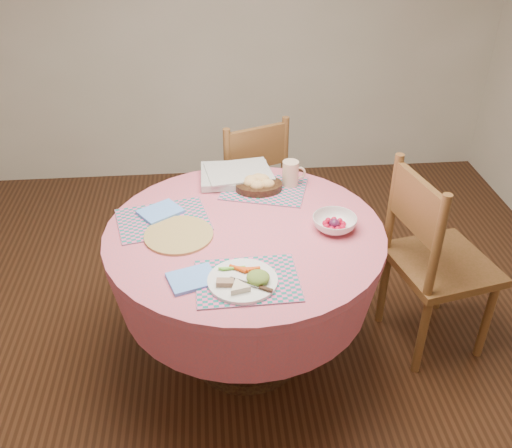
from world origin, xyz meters
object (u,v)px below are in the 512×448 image
Objects in this scene: chair_back at (247,186)px; dinner_plate at (244,280)px; wicker_trivet at (179,235)px; fruit_bowl at (334,223)px; bread_bowl at (258,184)px; latte_mug at (291,173)px; dining_table at (245,266)px; chair_right at (433,258)px.

chair_back is 1.28m from dinner_plate.
fruit_bowl is (0.68, -0.00, 0.02)m from wicker_trivet.
bread_bowl is at bearing 70.92° from chair_back.
chair_back is 3.45× the size of dinner_plate.
dinner_plate is (0.26, -0.35, 0.02)m from wicker_trivet.
bread_bowl is 1.82× the size of latte_mug.
latte_mug reaches higher than dining_table.
fruit_bowl is at bearing -3.55° from dining_table.
dinner_plate is at bearing 64.02° from chair_back.
fruit_bowl is (0.14, -0.41, -0.04)m from latte_mug.
latte_mug is (0.26, 0.38, 0.26)m from dining_table.
chair_right is 4.14× the size of fruit_bowl.
chair_right is at bearing -22.17° from bread_bowl.
fruit_bowl is (0.42, 0.35, 0.01)m from dinner_plate.
dinner_plate is at bearing -110.64° from latte_mug.
fruit_bowl is at bearing -51.24° from bread_bowl.
latte_mug is at bearing 11.55° from bread_bowl.
fruit_bowl reaches higher than wicker_trivet.
latte_mug reaches higher than dinner_plate.
dining_table is 0.90m from chair_right.
bread_bowl is at bearing 128.76° from fruit_bowl.
wicker_trivet is 0.44m from dinner_plate.
dining_table is 5.12× the size of fruit_bowl.
chair_back is 0.60m from bread_bowl.
chair_right reaches higher than dining_table.
chair_back is at bearing 85.25° from dining_table.
chair_right reaches higher than chair_back.
bread_bowl is (0.02, -0.52, 0.30)m from chair_back.
dinner_plate is 2.15× the size of latte_mug.
chair_back reaches higher than dinner_plate.
wicker_trivet is 2.37× the size of latte_mug.
fruit_bowl is (0.32, -0.90, 0.29)m from chair_back.
wicker_trivet is (-0.29, -0.02, 0.20)m from dining_table.
dining_table is 0.43m from dinner_plate.
chair_right reaches higher than bread_bowl.
chair_back reaches higher than bread_bowl.
fruit_bowl is at bearing -71.55° from latte_mug.
dining_table is 5.39× the size of bread_bowl.
latte_mug is (0.16, 0.03, 0.03)m from bread_bowl.
bread_bowl is (0.38, 0.37, 0.03)m from wicker_trivet.
dining_table is at bearing -123.91° from latte_mug.
dinner_plate is (-0.03, -0.37, 0.22)m from dining_table.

